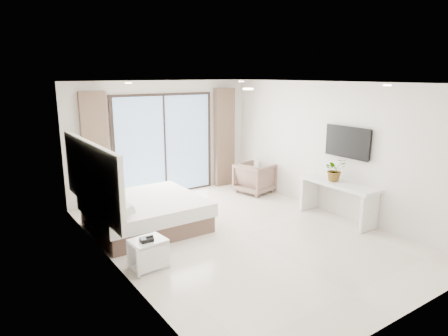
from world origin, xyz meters
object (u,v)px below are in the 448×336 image
(bed, at_px, (145,213))
(armchair, at_px, (255,177))
(nightstand, at_px, (148,254))
(console_desk, at_px, (338,192))

(bed, relative_size, armchair, 2.47)
(armchair, bearing_deg, nightstand, 106.80)
(bed, xyz_separation_m, console_desk, (3.35, -1.73, 0.27))
(bed, relative_size, console_desk, 1.20)
(console_desk, distance_m, armchair, 2.39)
(bed, height_order, console_desk, console_desk)
(nightstand, relative_size, console_desk, 0.32)
(nightstand, relative_size, armchair, 0.66)
(nightstand, xyz_separation_m, console_desk, (3.96, -0.20, 0.34))
(bed, bearing_deg, armchair, 11.44)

